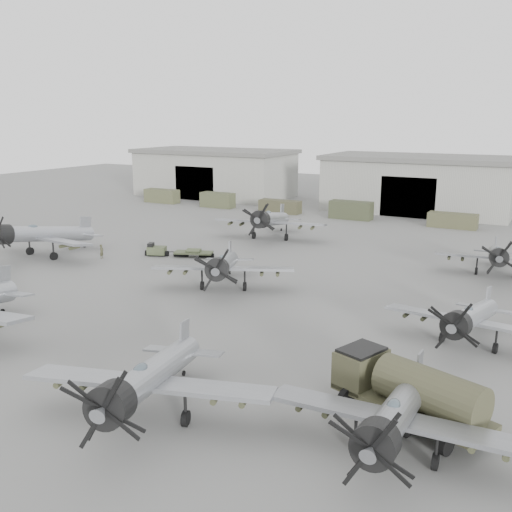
{
  "coord_description": "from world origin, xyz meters",
  "views": [
    {
      "loc": [
        20.12,
        -29.26,
        14.62
      ],
      "look_at": [
        -3.4,
        14.23,
        2.5
      ],
      "focal_mm": 40.0,
      "sensor_mm": 36.0,
      "label": 1
    }
  ],
  "objects_px": {
    "fuel_tanker": "(409,387)",
    "ground_crew": "(102,251)",
    "aircraft_far_0": "(270,220)",
    "aircraft_far_1": "(497,255)",
    "aircraft_near_2": "(396,416)",
    "aircraft_mid_0": "(39,235)",
    "aircraft_mid_2": "(470,318)",
    "tug_trailer": "(171,251)",
    "aircraft_mid_1": "(223,265)",
    "aircraft_near_1": "(146,380)"
  },
  "relations": [
    {
      "from": "aircraft_mid_2",
      "to": "aircraft_far_0",
      "type": "xyz_separation_m",
      "value": [
        -26.55,
        23.71,
        0.46
      ]
    },
    {
      "from": "aircraft_mid_0",
      "to": "aircraft_far_1",
      "type": "height_order",
      "value": "aircraft_mid_0"
    },
    {
      "from": "ground_crew",
      "to": "aircraft_near_1",
      "type": "bearing_deg",
      "value": -143.39
    },
    {
      "from": "aircraft_near_1",
      "to": "fuel_tanker",
      "type": "bearing_deg",
      "value": 13.09
    },
    {
      "from": "aircraft_near_1",
      "to": "aircraft_near_2",
      "type": "height_order",
      "value": "aircraft_near_1"
    },
    {
      "from": "aircraft_mid_1",
      "to": "ground_crew",
      "type": "height_order",
      "value": "aircraft_mid_1"
    },
    {
      "from": "fuel_tanker",
      "to": "ground_crew",
      "type": "height_order",
      "value": "fuel_tanker"
    },
    {
      "from": "aircraft_near_2",
      "to": "aircraft_far_1",
      "type": "distance_m",
      "value": 33.81
    },
    {
      "from": "aircraft_near_2",
      "to": "aircraft_far_0",
      "type": "height_order",
      "value": "aircraft_far_0"
    },
    {
      "from": "aircraft_near_1",
      "to": "aircraft_far_1",
      "type": "relative_size",
      "value": 1.12
    },
    {
      "from": "aircraft_far_0",
      "to": "fuel_tanker",
      "type": "bearing_deg",
      "value": -65.49
    },
    {
      "from": "aircraft_mid_2",
      "to": "aircraft_far_0",
      "type": "height_order",
      "value": "aircraft_far_0"
    },
    {
      "from": "aircraft_near_2",
      "to": "fuel_tanker",
      "type": "distance_m",
      "value": 3.7
    },
    {
      "from": "aircraft_far_1",
      "to": "ground_crew",
      "type": "relative_size",
      "value": 7.35
    },
    {
      "from": "aircraft_near_2",
      "to": "tug_trailer",
      "type": "distance_m",
      "value": 40.46
    },
    {
      "from": "tug_trailer",
      "to": "ground_crew",
      "type": "distance_m",
      "value": 7.22
    },
    {
      "from": "aircraft_far_1",
      "to": "aircraft_mid_2",
      "type": "bearing_deg",
      "value": -96.49
    },
    {
      "from": "aircraft_mid_2",
      "to": "aircraft_mid_1",
      "type": "bearing_deg",
      "value": 177.07
    },
    {
      "from": "aircraft_mid_1",
      "to": "aircraft_mid_0",
      "type": "bearing_deg",
      "value": 153.24
    },
    {
      "from": "aircraft_near_2",
      "to": "ground_crew",
      "type": "height_order",
      "value": "aircraft_near_2"
    },
    {
      "from": "aircraft_mid_1",
      "to": "aircraft_far_0",
      "type": "height_order",
      "value": "aircraft_far_0"
    },
    {
      "from": "aircraft_far_0",
      "to": "aircraft_far_1",
      "type": "bearing_deg",
      "value": -21.5
    },
    {
      "from": "aircraft_far_0",
      "to": "tug_trailer",
      "type": "height_order",
      "value": "aircraft_far_0"
    },
    {
      "from": "aircraft_far_1",
      "to": "ground_crew",
      "type": "height_order",
      "value": "aircraft_far_1"
    },
    {
      "from": "aircraft_near_1",
      "to": "aircraft_near_2",
      "type": "xyz_separation_m",
      "value": [
        11.44,
        2.62,
        -0.16
      ]
    },
    {
      "from": "aircraft_near_1",
      "to": "aircraft_mid_1",
      "type": "relative_size",
      "value": 1.05
    },
    {
      "from": "tug_trailer",
      "to": "fuel_tanker",
      "type": "bearing_deg",
      "value": -56.34
    },
    {
      "from": "aircraft_near_2",
      "to": "aircraft_mid_1",
      "type": "xyz_separation_m",
      "value": [
        -19.67,
        17.8,
        0.12
      ]
    },
    {
      "from": "aircraft_near_2",
      "to": "aircraft_mid_0",
      "type": "bearing_deg",
      "value": 154.45
    },
    {
      "from": "aircraft_mid_2",
      "to": "aircraft_mid_0",
      "type": "bearing_deg",
      "value": -179.4
    },
    {
      "from": "aircraft_far_0",
      "to": "ground_crew",
      "type": "xyz_separation_m",
      "value": [
        -11.31,
        -16.9,
        -1.72
      ]
    },
    {
      "from": "aircraft_mid_0",
      "to": "aircraft_far_1",
      "type": "distance_m",
      "value": 46.11
    },
    {
      "from": "aircraft_mid_1",
      "to": "fuel_tanker",
      "type": "xyz_separation_m",
      "value": [
        19.37,
        -14.13,
        -0.47
      ]
    },
    {
      "from": "aircraft_mid_1",
      "to": "aircraft_mid_2",
      "type": "height_order",
      "value": "aircraft_mid_1"
    },
    {
      "from": "fuel_tanker",
      "to": "tug_trailer",
      "type": "xyz_separation_m",
      "value": [
        -30.87,
        22.06,
        -1.23
      ]
    },
    {
      "from": "aircraft_mid_1",
      "to": "tug_trailer",
      "type": "height_order",
      "value": "aircraft_mid_1"
    },
    {
      "from": "aircraft_mid_0",
      "to": "ground_crew",
      "type": "height_order",
      "value": "aircraft_mid_0"
    },
    {
      "from": "aircraft_near_1",
      "to": "aircraft_mid_0",
      "type": "xyz_separation_m",
      "value": [
        -31.62,
        21.28,
        0.21
      ]
    },
    {
      "from": "fuel_tanker",
      "to": "aircraft_far_0",
      "type": "bearing_deg",
      "value": 146.03
    },
    {
      "from": "fuel_tanker",
      "to": "ground_crew",
      "type": "relative_size",
      "value": 5.51
    },
    {
      "from": "aircraft_near_2",
      "to": "aircraft_mid_1",
      "type": "distance_m",
      "value": 26.53
    },
    {
      "from": "aircraft_far_1",
      "to": "ground_crew",
      "type": "xyz_separation_m",
      "value": [
        -37.47,
        -12.37,
        -1.26
      ]
    },
    {
      "from": "aircraft_near_1",
      "to": "aircraft_mid_1",
      "type": "distance_m",
      "value": 22.02
    },
    {
      "from": "aircraft_near_1",
      "to": "aircraft_far_1",
      "type": "bearing_deg",
      "value": 55.5
    },
    {
      "from": "aircraft_mid_0",
      "to": "aircraft_mid_1",
      "type": "distance_m",
      "value": 23.4
    },
    {
      "from": "aircraft_near_2",
      "to": "aircraft_mid_0",
      "type": "relative_size",
      "value": 0.85
    },
    {
      "from": "aircraft_mid_1",
      "to": "aircraft_mid_2",
      "type": "xyz_separation_m",
      "value": [
        20.56,
        -3.18,
        -0.21
      ]
    },
    {
      "from": "aircraft_mid_1",
      "to": "tug_trailer",
      "type": "relative_size",
      "value": 1.7
    },
    {
      "from": "aircraft_near_2",
      "to": "tug_trailer",
      "type": "bearing_deg",
      "value": 138.34
    },
    {
      "from": "fuel_tanker",
      "to": "ground_crew",
      "type": "bearing_deg",
      "value": 174.0
    }
  ]
}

